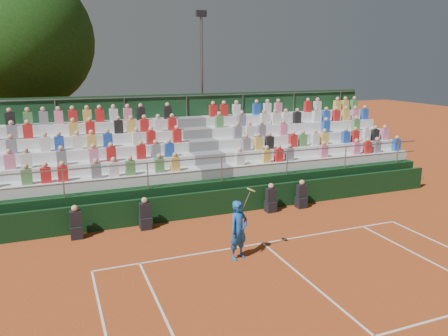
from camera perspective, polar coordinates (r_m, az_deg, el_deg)
name	(u,v)px	position (r m, az deg, el deg)	size (l,w,h in m)	color
ground	(263,243)	(14.81, 5.07, -9.77)	(90.00, 90.00, 0.00)	#AB471C
courtside_wall	(227,201)	(17.37, 0.37, -4.39)	(20.00, 0.15, 1.00)	black
line_officials	(205,209)	(16.63, -2.44, -5.32)	(9.28, 0.40, 1.19)	black
grandstand	(200,169)	(20.13, -3.09, -0.13)	(20.00, 5.20, 4.40)	black
tennis_player	(239,230)	(13.36, 1.93, -8.09)	(0.93, 0.67, 2.22)	blue
tree_east	(22,39)	(26.00, -24.90, 14.99)	(7.39, 7.39, 10.75)	#392314
floodlight_mast	(202,77)	(26.31, -2.90, 11.85)	(0.60, 0.25, 8.77)	gray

